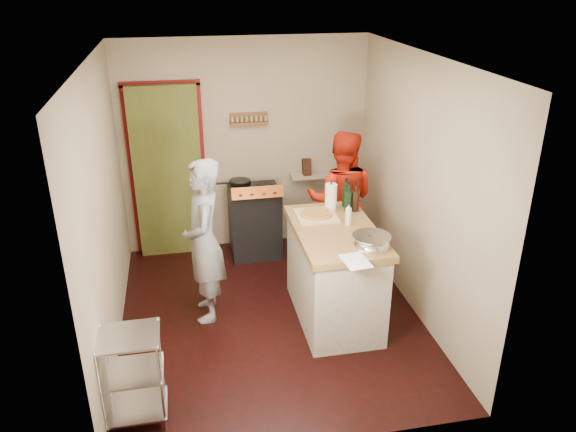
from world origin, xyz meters
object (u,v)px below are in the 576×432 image
object	(u,v)px
stove	(255,220)
wire_shelving	(132,373)
island	(335,272)
person_stripe	(204,241)
person_red	(341,201)

from	to	relation	value
stove	wire_shelving	bearing A→B (deg)	-116.85
island	stove	bearing A→B (deg)	110.84
island	person_stripe	bearing A→B (deg)	167.00
wire_shelving	person_red	xyz separation A→B (m)	(2.28, 2.15, 0.39)
island	person_red	xyz separation A→B (m)	(0.36, 1.07, 0.31)
stove	island	size ratio (longest dim) A/B	0.68
stove	person_stripe	size ratio (longest dim) A/B	0.60
stove	island	xyz separation A→B (m)	(0.59, -1.55, 0.07)
stove	person_red	distance (m)	1.13
person_stripe	stove	bearing A→B (deg)	151.91
island	person_red	bearing A→B (deg)	71.38
person_stripe	person_red	xyz separation A→B (m)	(1.62, 0.78, -0.01)
island	wire_shelving	bearing A→B (deg)	-150.79
wire_shelving	person_stripe	bearing A→B (deg)	64.32
person_stripe	person_red	size ratio (longest dim) A/B	1.01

